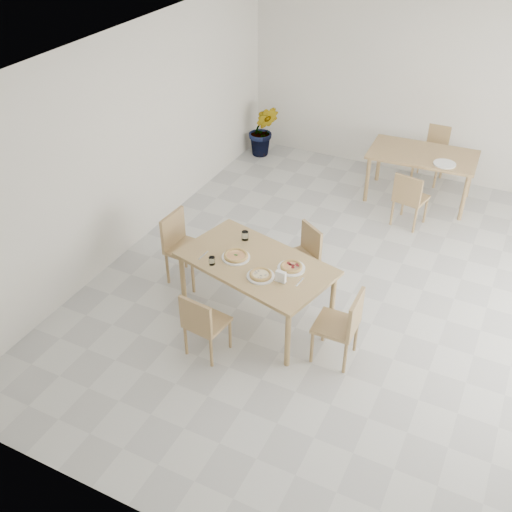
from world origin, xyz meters
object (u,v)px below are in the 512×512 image
at_px(plate_mushroom, 261,276).
at_px(potted_plant, 263,130).
at_px(pizza_pepperoni, 291,266).
at_px(plate_pepperoni, 291,268).
at_px(chair_east, 344,323).
at_px(chair_south, 202,322).
at_px(tumbler_b, 212,261).
at_px(plate_empty, 445,164).
at_px(second_table, 422,158).
at_px(tumbler_a, 245,236).
at_px(plate_margherita, 236,257).
at_px(pizza_margherita, 236,256).
at_px(main_table, 256,267).
at_px(chair_west, 182,243).
at_px(chair_back_n, 432,149).
at_px(napkin_holder, 281,277).
at_px(chair_back_s, 409,196).
at_px(chair_north, 304,252).
at_px(pizza_mushroom, 261,274).

relative_size(plate_mushroom, potted_plant, 0.33).
bearing_deg(pizza_pepperoni, plate_pepperoni, 63.43).
height_order(chair_east, plate_pepperoni, chair_east).
bearing_deg(chair_south, potted_plant, -64.65).
height_order(tumbler_b, plate_empty, tumbler_b).
bearing_deg(second_table, tumbler_b, -113.27).
height_order(chair_south, tumbler_a, tumbler_a).
bearing_deg(plate_margherita, tumbler_b, -129.17).
bearing_deg(pizza_pepperoni, pizza_margherita, -172.52).
height_order(main_table, plate_empty, plate_empty).
xyz_separation_m(main_table, chair_west, (-1.13, 0.25, -0.16)).
bearing_deg(plate_mushroom, chair_back_n, 79.74).
distance_m(napkin_holder, plate_empty, 3.63).
xyz_separation_m(chair_east, chair_back_s, (-0.07, 2.91, -0.02)).
bearing_deg(main_table, plate_empty, 81.97).
xyz_separation_m(second_table, plate_empty, (0.35, -0.23, 0.09)).
bearing_deg(chair_north, plate_margherita, -85.98).
relative_size(chair_south, potted_plant, 0.87).
bearing_deg(main_table, pizza_mushroom, -39.58).
relative_size(plate_mushroom, napkin_holder, 2.20).
xyz_separation_m(chair_south, plate_pepperoni, (0.60, 0.87, 0.30)).
bearing_deg(chair_south, chair_east, -149.00).
relative_size(main_table, second_table, 1.16).
bearing_deg(pizza_margherita, chair_south, -88.23).
distance_m(pizza_margherita, chair_back_n, 4.48).
distance_m(plate_margherita, plate_empty, 3.67).
height_order(main_table, second_table, same).
bearing_deg(chair_north, plate_mushroom, -60.98).
relative_size(pizza_mushroom, pizza_pepperoni, 1.21).
bearing_deg(pizza_margherita, tumbler_a, 101.90).
bearing_deg(pizza_mushroom, tumbler_b, -177.35).
bearing_deg(tumbler_a, tumbler_b, -99.42).
relative_size(chair_west, napkin_holder, 6.64).
height_order(chair_west, plate_empty, chair_west).
height_order(chair_north, chair_back_n, chair_back_n).
bearing_deg(pizza_margherita, chair_back_n, 74.33).
xyz_separation_m(chair_north, tumbler_b, (-0.65, -1.05, 0.34)).
distance_m(tumbler_b, second_table, 4.02).
height_order(chair_east, napkin_holder, napkin_holder).
bearing_deg(plate_pepperoni, second_table, 80.42).
relative_size(tumbler_b, chair_back_s, 0.11).
xyz_separation_m(main_table, chair_back_n, (0.98, 4.27, -0.17)).
bearing_deg(main_table, chair_west, -178.64).
bearing_deg(pizza_mushroom, plate_empty, 71.61).
relative_size(pizza_pepperoni, tumbler_a, 2.48).
height_order(pizza_margherita, tumbler_a, tumbler_a).
bearing_deg(chair_back_s, chair_west, 59.31).
bearing_deg(chair_west, chair_south, -136.42).
bearing_deg(chair_back_s, plate_empty, -104.74).
distance_m(main_table, chair_south, 0.88).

